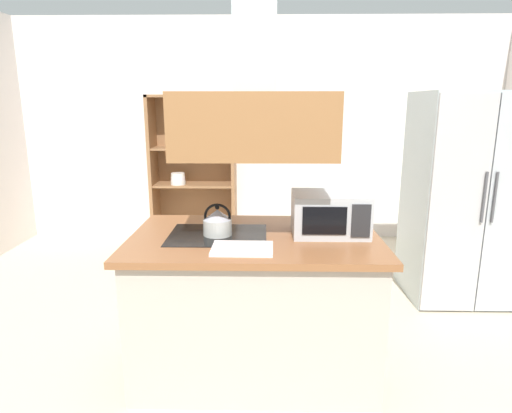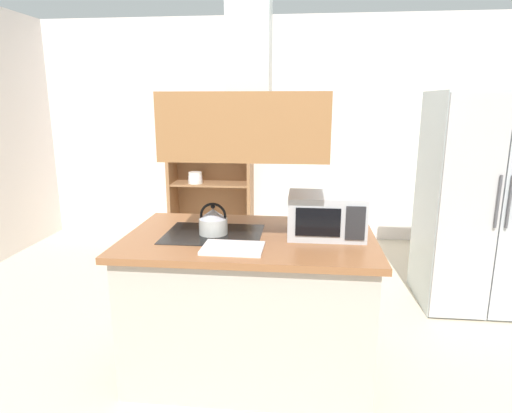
# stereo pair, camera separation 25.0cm
# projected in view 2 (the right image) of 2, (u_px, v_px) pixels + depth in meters

# --- Properties ---
(ground_plane) EXTENTS (7.80, 7.80, 0.00)m
(ground_plane) POSITION_uv_depth(u_px,v_px,m) (248.00, 369.00, 2.86)
(ground_plane) COLOR beige
(wall_back) EXTENTS (6.00, 0.12, 2.70)m
(wall_back) POSITION_uv_depth(u_px,v_px,m) (277.00, 131.00, 5.44)
(wall_back) COLOR silver
(wall_back) RESTS_ON ground
(kitchen_island) EXTENTS (1.53, 0.98, 0.90)m
(kitchen_island) POSITION_uv_depth(u_px,v_px,m) (250.00, 302.00, 2.80)
(kitchen_island) COLOR #BBACA0
(kitchen_island) RESTS_ON ground
(range_hood) EXTENTS (0.90, 0.70, 1.31)m
(range_hood) POSITION_uv_depth(u_px,v_px,m) (250.00, 102.00, 2.51)
(range_hood) COLOR #966338
(refrigerator) EXTENTS (0.90, 0.77, 1.79)m
(refrigerator) POSITION_uv_depth(u_px,v_px,m) (481.00, 202.00, 3.62)
(refrigerator) COLOR #B1C0C2
(refrigerator) RESTS_ON ground
(dish_cabinet) EXTENTS (1.03, 0.40, 1.79)m
(dish_cabinet) POSITION_uv_depth(u_px,v_px,m) (211.00, 177.00, 5.44)
(dish_cabinet) COLOR #8F633E
(dish_cabinet) RESTS_ON ground
(kettle) EXTENTS (0.18, 0.18, 0.20)m
(kettle) POSITION_uv_depth(u_px,v_px,m) (213.00, 221.00, 2.70)
(kettle) COLOR beige
(kettle) RESTS_ON kitchen_island
(cutting_board) EXTENTS (0.34, 0.25, 0.02)m
(cutting_board) POSITION_uv_depth(u_px,v_px,m) (233.00, 248.00, 2.43)
(cutting_board) COLOR white
(cutting_board) RESTS_ON kitchen_island
(microwave) EXTENTS (0.46, 0.35, 0.26)m
(microwave) POSITION_uv_depth(u_px,v_px,m) (326.00, 215.00, 2.66)
(microwave) COLOR #B7BABF
(microwave) RESTS_ON kitchen_island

